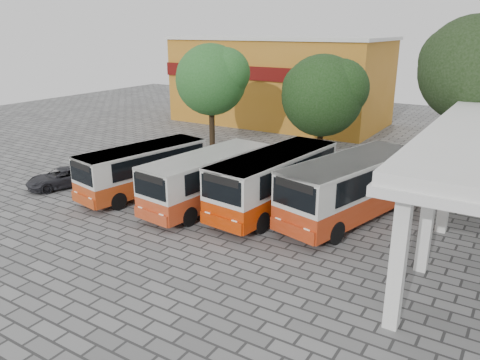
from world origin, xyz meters
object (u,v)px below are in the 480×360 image
Objects in this scene: bus_centre_left at (207,177)px; bus_centre_right at (274,178)px; bus_far_left at (143,167)px; bus_far_right at (351,185)px; parked_car at (62,178)px.

bus_centre_right is (3.27, 1.30, 0.12)m from bus_centre_left.
bus_far_right is (11.23, 2.53, 0.22)m from bus_far_left.
parked_car is at bearing -159.15° from bus_centre_right.
bus_far_right is 16.86m from parked_car.
bus_far_right is 2.26× the size of parked_car.
bus_far_right is at bearing 34.92° from parked_car.
bus_centre_right is (7.50, 1.62, 0.18)m from bus_far_left.
bus_far_left is at bearing -161.72° from bus_centre_right.
bus_centre_right is 13.03m from parked_car.
bus_centre_right is at bearing 22.87° from bus_far_left.
bus_far_left is at bearing 38.90° from parked_car.
bus_far_left is 0.98× the size of bus_centre_left.
bus_far_left is 4.24m from bus_centre_left.
bus_far_right reaches higher than bus_centre_right.
bus_far_right reaches higher than bus_far_left.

